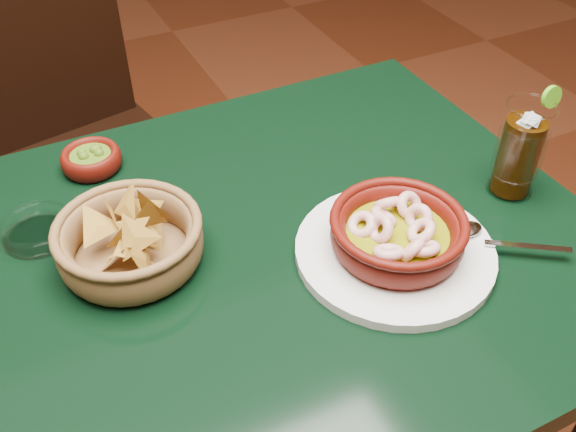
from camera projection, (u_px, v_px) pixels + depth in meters
name	position (u px, v px, depth m)	size (l,w,h in m)	color
dining_table	(198.00, 316.00, 0.95)	(1.20, 0.80, 0.75)	black
dining_chair	(74.00, 145.00, 1.49)	(0.53, 0.53, 0.97)	black
shrimp_plate	(397.00, 238.00, 0.89)	(0.36, 0.28, 0.08)	silver
chip_basket	(130.00, 241.00, 0.88)	(0.24, 0.24, 0.13)	brown
guacamole_ramekin	(91.00, 159.00, 1.05)	(0.12, 0.12, 0.04)	#440A05
cola_drink	(520.00, 150.00, 0.97)	(0.16, 0.16, 0.18)	white
glass_ashtray	(37.00, 230.00, 0.93)	(0.12, 0.12, 0.03)	white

